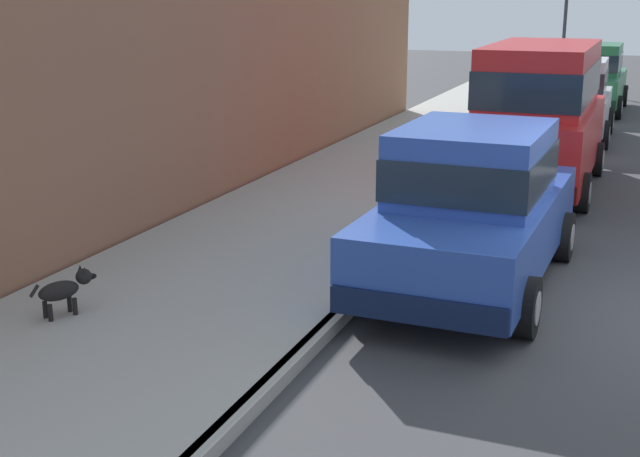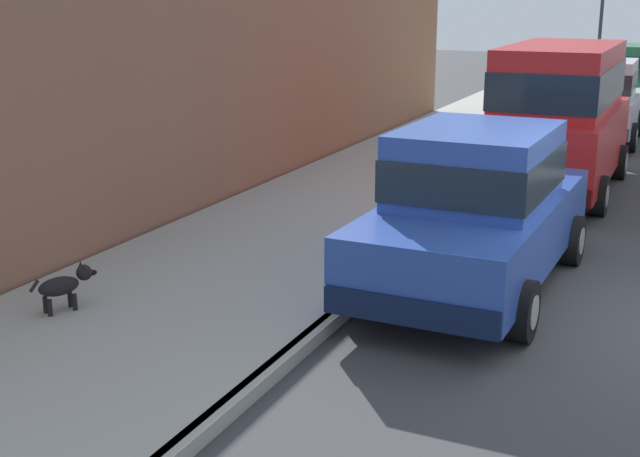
# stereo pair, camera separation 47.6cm
# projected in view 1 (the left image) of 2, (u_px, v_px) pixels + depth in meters

# --- Properties ---
(curb) EXTENTS (0.16, 64.00, 0.14)m
(curb) POSITION_uv_depth(u_px,v_px,m) (377.00, 279.00, 10.35)
(curb) COLOR gray
(curb) RESTS_ON ground
(sidewalk) EXTENTS (3.60, 64.00, 0.14)m
(sidewalk) POSITION_uv_depth(u_px,v_px,m) (242.00, 263.00, 10.97)
(sidewalk) COLOR #99968E
(sidewalk) RESTS_ON ground
(car_blue_sedan) EXTENTS (2.12, 4.64, 1.92)m
(car_blue_sedan) POSITION_uv_depth(u_px,v_px,m) (472.00, 205.00, 10.10)
(car_blue_sedan) COLOR #28479E
(car_blue_sedan) RESTS_ON ground
(car_red_van) EXTENTS (2.15, 4.90, 2.52)m
(car_red_van) POSITION_uv_depth(u_px,v_px,m) (539.00, 110.00, 15.03)
(car_red_van) COLOR red
(car_red_van) RESTS_ON ground
(car_silver_hatchback) EXTENTS (2.00, 3.83, 1.88)m
(car_silver_hatchback) POSITION_uv_depth(u_px,v_px,m) (570.00, 98.00, 20.09)
(car_silver_hatchback) COLOR #BCBCC1
(car_silver_hatchback) RESTS_ON ground
(car_green_sedan) EXTENTS (2.07, 4.61, 1.92)m
(car_green_sedan) POSITION_uv_depth(u_px,v_px,m) (590.00, 77.00, 24.78)
(car_green_sedan) COLOR #23663D
(car_green_sedan) RESTS_ON ground
(dog_black) EXTENTS (0.41, 0.70, 0.49)m
(dog_black) POSITION_uv_depth(u_px,v_px,m) (65.00, 289.00, 8.95)
(dog_black) COLOR black
(dog_black) RESTS_ON sidewalk
(street_lamp) EXTENTS (0.36, 0.36, 4.42)m
(street_lamp) POSITION_uv_depth(u_px,v_px,m) (566.00, 4.00, 30.09)
(street_lamp) COLOR #2D2D33
(street_lamp) RESTS_ON sidewalk
(building_facade) EXTENTS (0.50, 20.00, 3.54)m
(building_facade) POSITION_uv_depth(u_px,v_px,m) (238.00, 88.00, 15.01)
(building_facade) COLOR #8C5B42
(building_facade) RESTS_ON ground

